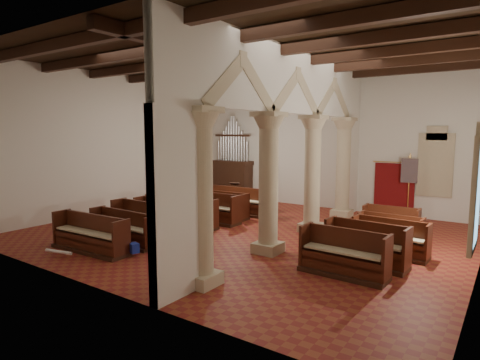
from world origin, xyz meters
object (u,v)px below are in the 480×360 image
lectern (235,195)px  nave_pew_0 (90,239)px  pipe_organ (232,173)px  aisle_pew_0 (343,260)px  processional_banner (408,200)px

lectern → nave_pew_0: (0.82, -8.56, -0.11)m
lectern → pipe_organ: bearing=107.4°
pipe_organ → nave_pew_0: pipe_organ is taller
nave_pew_0 → aisle_pew_0: size_ratio=1.27×
pipe_organ → processional_banner: (8.73, -0.39, -0.54)m
nave_pew_0 → aisle_pew_0: bearing=16.2°
pipe_organ → processional_banner: 8.76m
nave_pew_0 → pipe_organ: bearing=98.4°
pipe_organ → lectern: size_ratio=3.89×
processional_banner → nave_pew_0: bearing=-128.8°
pipe_organ → aisle_pew_0: size_ratio=2.01×
lectern → nave_pew_0: size_ratio=0.41×
pipe_organ → processional_banner: pipe_organ is taller
processional_banner → pipe_organ: bearing=174.3°
processional_banner → aisle_pew_0: processional_banner is taller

